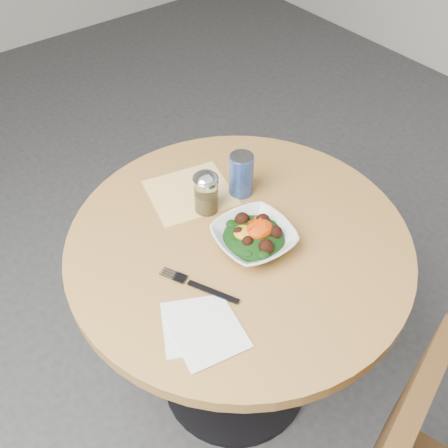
# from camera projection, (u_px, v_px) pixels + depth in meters

# --- Properties ---
(ground) EXTENTS (6.00, 6.00, 0.00)m
(ground) POSITION_uv_depth(u_px,v_px,m) (235.00, 376.00, 1.83)
(ground) COLOR #2F3032
(ground) RESTS_ON ground
(table) EXTENTS (0.90, 0.90, 0.75)m
(table) POSITION_uv_depth(u_px,v_px,m) (238.00, 284.00, 1.44)
(table) COLOR black
(table) RESTS_ON ground
(cloth_napkin) EXTENTS (0.27, 0.25, 0.00)m
(cloth_napkin) POSITION_uv_depth(u_px,v_px,m) (190.00, 193.00, 1.42)
(cloth_napkin) COLOR orange
(cloth_napkin) RESTS_ON table
(paper_napkins) EXTENTS (0.20, 0.22, 0.00)m
(paper_napkins) POSITION_uv_depth(u_px,v_px,m) (202.00, 329.00, 1.10)
(paper_napkins) COLOR white
(paper_napkins) RESTS_ON table
(salad_bowl) EXTENTS (0.21, 0.21, 0.07)m
(salad_bowl) POSITION_uv_depth(u_px,v_px,m) (254.00, 237.00, 1.26)
(salad_bowl) COLOR white
(salad_bowl) RESTS_ON table
(fork) EXTENTS (0.11, 0.20, 0.00)m
(fork) POSITION_uv_depth(u_px,v_px,m) (196.00, 285.00, 1.18)
(fork) COLOR black
(fork) RESTS_ON table
(spice_shaker) EXTENTS (0.07, 0.07, 0.12)m
(spice_shaker) POSITION_uv_depth(u_px,v_px,m) (206.00, 193.00, 1.33)
(spice_shaker) COLOR silver
(spice_shaker) RESTS_ON table
(beverage_can) EXTENTS (0.07, 0.07, 0.13)m
(beverage_can) POSITION_uv_depth(u_px,v_px,m) (241.00, 174.00, 1.38)
(beverage_can) COLOR navy
(beverage_can) RESTS_ON table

